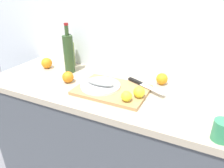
% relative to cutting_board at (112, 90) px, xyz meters
% --- Properties ---
extents(back_wall, '(3.20, 0.05, 2.50)m').
position_rel_cutting_board_xyz_m(back_wall, '(0.11, 0.36, 0.34)').
color(back_wall, silver).
rests_on(back_wall, ground_plane).
extents(kitchen_counter, '(2.00, 0.60, 0.90)m').
position_rel_cutting_board_xyz_m(kitchen_counter, '(0.11, 0.03, -0.46)').
color(kitchen_counter, '#4C5159').
rests_on(kitchen_counter, ground_plane).
extents(cutting_board, '(0.44, 0.31, 0.02)m').
position_rel_cutting_board_xyz_m(cutting_board, '(0.00, 0.00, 0.00)').
color(cutting_board, tan).
rests_on(cutting_board, kitchen_counter).
extents(white_plate, '(0.25, 0.25, 0.01)m').
position_rel_cutting_board_xyz_m(white_plate, '(-0.08, -0.01, 0.02)').
color(white_plate, white).
rests_on(white_plate, cutting_board).
extents(fish_fillet, '(0.19, 0.08, 0.04)m').
position_rel_cutting_board_xyz_m(fish_fillet, '(-0.08, -0.01, 0.04)').
color(fish_fillet, '#999E99').
rests_on(fish_fillet, white_plate).
extents(chef_knife, '(0.28, 0.15, 0.02)m').
position_rel_cutting_board_xyz_m(chef_knife, '(0.15, 0.12, 0.02)').
color(chef_knife, silver).
rests_on(chef_knife, cutting_board).
extents(lemon_0, '(0.07, 0.07, 0.07)m').
position_rel_cutting_board_xyz_m(lemon_0, '(0.19, -0.03, 0.04)').
color(lemon_0, yellow).
rests_on(lemon_0, cutting_board).
extents(lemon_1, '(0.06, 0.06, 0.06)m').
position_rel_cutting_board_xyz_m(lemon_1, '(0.14, -0.11, 0.04)').
color(lemon_1, yellow).
rests_on(lemon_1, cutting_board).
extents(olive_oil_bottle, '(0.06, 0.06, 0.26)m').
position_rel_cutting_board_xyz_m(olive_oil_bottle, '(-0.49, 0.26, 0.09)').
color(olive_oil_bottle, olive).
rests_on(olive_oil_bottle, kitchen_counter).
extents(wine_bottle, '(0.07, 0.07, 0.36)m').
position_rel_cutting_board_xyz_m(wine_bottle, '(-0.42, 0.15, 0.14)').
color(wine_bottle, '#2D4723').
rests_on(wine_bottle, kitchen_counter).
extents(coffee_mug_1, '(0.12, 0.08, 0.09)m').
position_rel_cutting_board_xyz_m(coffee_mug_1, '(0.61, -0.20, 0.04)').
color(coffee_mug_1, '#338C59').
rests_on(coffee_mug_1, kitchen_counter).
extents(orange_0, '(0.08, 0.08, 0.08)m').
position_rel_cutting_board_xyz_m(orange_0, '(-0.33, -0.01, 0.03)').
color(orange_0, orange).
rests_on(orange_0, kitchen_counter).
extents(orange_1, '(0.08, 0.08, 0.08)m').
position_rel_cutting_board_xyz_m(orange_1, '(0.25, 0.24, 0.03)').
color(orange_1, orange).
rests_on(orange_1, kitchen_counter).
extents(orange_3, '(0.08, 0.08, 0.08)m').
position_rel_cutting_board_xyz_m(orange_3, '(-0.64, 0.14, 0.03)').
color(orange_3, orange).
rests_on(orange_3, kitchen_counter).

